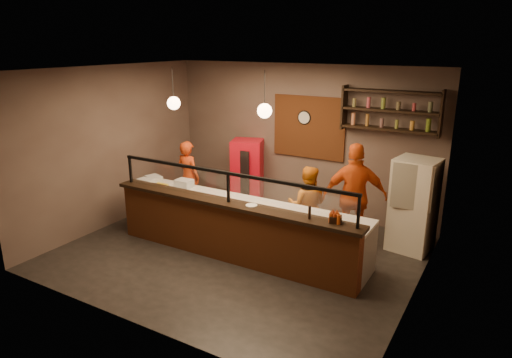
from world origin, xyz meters
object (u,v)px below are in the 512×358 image
Objects in this scene: fridge at (414,205)px; pepper_mill at (310,213)px; wall_clock at (305,117)px; pizza_dough at (262,207)px; cook_left at (188,177)px; cook_mid at (307,206)px; cook_right at (355,197)px; condiment_caddy at (336,219)px; red_cooler at (247,174)px.

pepper_mill is (-1.13, -2.02, 0.31)m from fridge.
wall_clock is 2.65m from pizza_dough.
wall_clock reaches higher than pizza_dough.
cook_left is 1.07× the size of cook_mid.
cook_left is 3.72m from cook_right.
wall_clock reaches higher than cook_right.
cook_mid is 1.00m from pizza_dough.
cook_mid is at bearing -4.72° from cook_right.
condiment_caddy is at bearing 165.51° from cook_left.
cook_left is 2.69m from pizza_dough.
wall_clock reaches higher than red_cooler.
cook_left is 4.18m from condiment_caddy.
wall_clock is at bearing -143.87° from cook_left.
pepper_mill is at bearing -21.89° from pizza_dough.
pizza_dough is 3.00× the size of condiment_caddy.
red_cooler reaches higher than pizza_dough.
wall_clock is 3.23m from pepper_mill.
condiment_caddy is 0.91× the size of pepper_mill.
condiment_caddy is (-0.74, -1.95, 0.26)m from fridge.
red_cooler is at bearing 126.97° from pizza_dough.
wall_clock is 0.18× the size of fridge.
fridge reaches higher than cook_mid.
cook_right is 1.70m from pizza_dough.
wall_clock is 0.19× the size of cook_left.
fridge reaches higher than pizza_dough.
cook_right is 3.51× the size of pizza_dough.
cook_mid reaches higher than condiment_caddy.
pepper_mill is (3.52, -1.51, 0.36)m from cook_left.
cook_mid is 0.97× the size of red_cooler.
wall_clock is 0.20× the size of cook_mid.
wall_clock is 0.15× the size of cook_right.
wall_clock is 1.62× the size of condiment_caddy.
red_cooler is (-3.72, 0.44, -0.08)m from fridge.
cook_left is 1.33m from red_cooler.
condiment_caddy is (2.98, -2.39, 0.34)m from red_cooler.
condiment_caddy is (0.20, -1.51, 0.14)m from cook_right.
fridge reaches higher than pepper_mill.
fridge is 2.10m from condiment_caddy.
condiment_caddy is at bearing 9.27° from pepper_mill.
cook_left reaches higher than pizza_dough.
condiment_caddy is (1.76, -2.70, -0.99)m from wall_clock.
condiment_caddy is at bearing -101.95° from fridge.
condiment_caddy is (1.45, -0.36, 0.20)m from pizza_dough.
cook_right is at bearing -37.40° from red_cooler.
red_cooler reaches higher than condiment_caddy.
condiment_caddy is 0.40m from pepper_mill.
fridge is (4.65, 0.50, 0.05)m from cook_left.
cook_right is at bearing -146.03° from fridge.
cook_right is at bearing 179.73° from cook_mid.
wall_clock reaches higher than cook_left.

